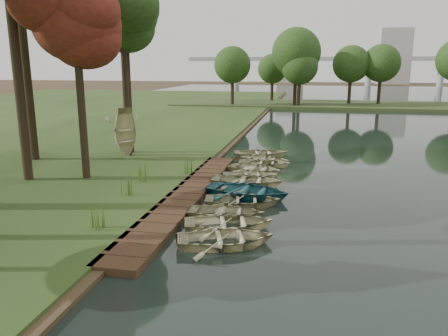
% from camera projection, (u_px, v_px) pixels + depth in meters
% --- Properties ---
extents(ground, '(300.00, 300.00, 0.00)m').
position_uv_depth(ground, '(220.00, 201.00, 20.16)').
color(ground, '#3D2F1D').
extents(boardwalk, '(1.60, 16.00, 0.30)m').
position_uv_depth(boardwalk, '(187.00, 196.00, 20.43)').
color(boardwalk, '#372415').
rests_on(boardwalk, ground).
extents(peninsula, '(50.00, 14.00, 0.45)m').
position_uv_depth(peninsula, '(339.00, 105.00, 66.27)').
color(peninsula, '#32431D').
rests_on(peninsula, ground).
extents(far_trees, '(45.60, 5.60, 8.80)m').
position_uv_depth(far_trees, '(319.00, 63.00, 65.49)').
color(far_trees, black).
rests_on(far_trees, peninsula).
extents(bridge, '(95.90, 4.00, 8.60)m').
position_uv_depth(bridge, '(343.00, 62.00, 130.65)').
color(bridge, '#A5A5A0').
rests_on(bridge, ground).
extents(building_a, '(10.00, 8.00, 18.00)m').
position_uv_depth(building_a, '(394.00, 56.00, 145.89)').
color(building_a, '#A5A5A0').
rests_on(building_a, ground).
extents(building_b, '(8.00, 8.00, 12.00)m').
position_uv_depth(building_b, '(289.00, 66.00, 158.08)').
color(building_b, '#A5A5A0').
rests_on(building_b, ground).
extents(rowboat_0, '(3.96, 3.35, 0.70)m').
position_uv_depth(rowboat_0, '(226.00, 236.00, 14.92)').
color(rowboat_0, '#B9B586').
rests_on(rowboat_0, water).
extents(rowboat_1, '(3.95, 3.30, 0.71)m').
position_uv_depth(rowboat_1, '(229.00, 221.00, 16.40)').
color(rowboat_1, '#B9B586').
rests_on(rowboat_1, water).
extents(rowboat_2, '(3.24, 2.40, 0.65)m').
position_uv_depth(rowboat_2, '(226.00, 210.00, 17.67)').
color(rowboat_2, '#B9B586').
rests_on(rowboat_2, water).
extents(rowboat_3, '(3.71, 2.92, 0.70)m').
position_uv_depth(rowboat_3, '(242.00, 198.00, 19.16)').
color(rowboat_3, '#B9B586').
rests_on(rowboat_3, water).
extents(rowboat_4, '(4.36, 3.46, 0.81)m').
position_uv_depth(rowboat_4, '(247.00, 189.00, 20.35)').
color(rowboat_4, '#296A74').
rests_on(rowboat_4, water).
extents(rowboat_5, '(3.74, 2.68, 0.77)m').
position_uv_depth(rowboat_5, '(247.00, 179.00, 22.25)').
color(rowboat_5, '#B9B586').
rests_on(rowboat_5, water).
extents(rowboat_6, '(3.35, 2.67, 0.62)m').
position_uv_depth(rowboat_6, '(250.00, 174.00, 23.64)').
color(rowboat_6, '#B9B586').
rests_on(rowboat_6, water).
extents(rowboat_7, '(3.62, 2.99, 0.65)m').
position_uv_depth(rowboat_7, '(255.00, 167.00, 25.09)').
color(rowboat_7, '#B9B586').
rests_on(rowboat_7, water).
extents(rowboat_8, '(3.29, 2.44, 0.66)m').
position_uv_depth(rowboat_8, '(264.00, 162.00, 26.52)').
color(rowboat_8, '#B9B586').
rests_on(rowboat_8, water).
extents(rowboat_9, '(3.57, 2.91, 0.65)m').
position_uv_depth(rowboat_9, '(265.00, 158.00, 27.64)').
color(rowboat_9, '#B9B586').
rests_on(rowboat_9, water).
extents(rowboat_10, '(4.21, 3.48, 0.76)m').
position_uv_depth(rowboat_10, '(261.00, 152.00, 29.26)').
color(rowboat_10, '#B9B586').
rests_on(rowboat_10, water).
extents(stored_rowboat, '(3.99, 3.70, 0.67)m').
position_uv_depth(stored_rowboat, '(126.00, 154.00, 27.57)').
color(stored_rowboat, '#B9B586').
rests_on(stored_rowboat, bank).
extents(tree_2, '(4.38, 4.38, 9.70)m').
position_uv_depth(tree_2, '(75.00, 24.00, 21.36)').
color(tree_2, black).
rests_on(tree_2, bank).
extents(tree_4, '(3.82, 3.82, 10.24)m').
position_uv_depth(tree_4, '(122.00, 21.00, 26.93)').
color(tree_4, black).
rests_on(tree_4, bank).
extents(tree_6, '(5.07, 5.07, 11.54)m').
position_uv_depth(tree_6, '(124.00, 9.00, 27.74)').
color(tree_6, black).
rests_on(tree_6, bank).
extents(reeds_0, '(0.60, 0.60, 1.01)m').
position_uv_depth(reeds_0, '(98.00, 215.00, 15.83)').
color(reeds_0, '#3F661E').
rests_on(reeds_0, bank).
extents(reeds_1, '(0.60, 0.60, 0.97)m').
position_uv_depth(reeds_1, '(125.00, 185.00, 19.88)').
color(reeds_1, '#3F661E').
rests_on(reeds_1, bank).
extents(reeds_2, '(0.60, 0.60, 1.02)m').
position_uv_depth(reeds_2, '(141.00, 172.00, 22.21)').
color(reeds_2, '#3F661E').
rests_on(reeds_2, bank).
extents(reeds_3, '(0.60, 0.60, 1.01)m').
position_uv_depth(reeds_3, '(187.00, 165.00, 23.79)').
color(reeds_3, '#3F661E').
rests_on(reeds_3, bank).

